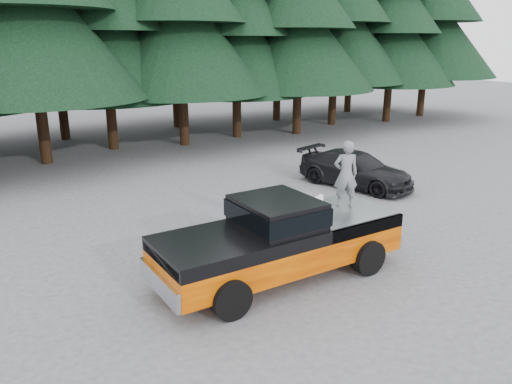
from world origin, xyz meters
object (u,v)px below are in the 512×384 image
pickup_truck (280,250)px  man_on_bed (346,174)px  parked_car (356,169)px  air_compressor (307,205)px

pickup_truck → man_on_bed: (2.03, 0.13, 1.50)m
pickup_truck → parked_car: pickup_truck is taller
man_on_bed → air_compressor: bearing=21.1°
air_compressor → parked_car: 7.47m
man_on_bed → parked_car: man_on_bed is taller
air_compressor → parked_car: air_compressor is taller
air_compressor → pickup_truck: bearing=175.4°
parked_car → pickup_truck: bearing=-160.3°
pickup_truck → parked_car: bearing=34.9°
air_compressor → man_on_bed: (1.13, -0.07, 0.62)m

